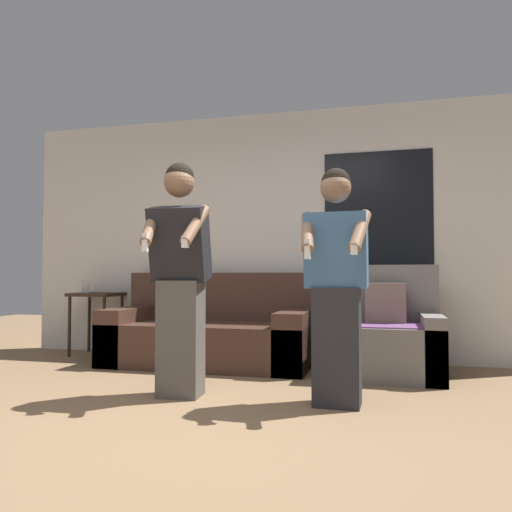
% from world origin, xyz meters
% --- Properties ---
extents(ground_plane, '(14.00, 14.00, 0.00)m').
position_xyz_m(ground_plane, '(0.00, 0.00, 0.00)').
color(ground_plane, '#846647').
extents(wall_back, '(5.90, 0.07, 2.70)m').
position_xyz_m(wall_back, '(0.02, 2.62, 1.35)').
color(wall_back, silver).
rests_on(wall_back, ground_plane).
extents(couch, '(2.06, 0.98, 0.93)m').
position_xyz_m(couch, '(-0.56, 2.12, 0.30)').
color(couch, '#472D23').
rests_on(couch, ground_plane).
extents(armchair, '(0.96, 0.84, 1.00)m').
position_xyz_m(armchair, '(1.17, 1.95, 0.34)').
color(armchair, slate).
rests_on(armchair, ground_plane).
extents(side_table, '(0.51, 0.46, 0.85)m').
position_xyz_m(side_table, '(-2.03, 2.33, 0.59)').
color(side_table, '#332319').
rests_on(side_table, ground_plane).
extents(person_left, '(0.48, 0.52, 1.75)m').
position_xyz_m(person_left, '(-0.32, 0.74, 0.90)').
color(person_left, '#56514C').
rests_on(person_left, ground_plane).
extents(person_right, '(0.49, 0.47, 1.66)m').
position_xyz_m(person_right, '(0.84, 0.78, 0.84)').
color(person_right, '#28282D').
rests_on(person_right, ground_plane).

